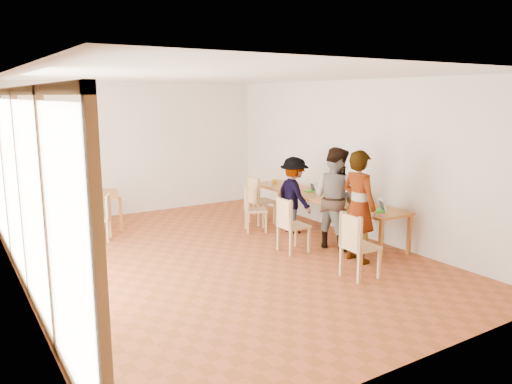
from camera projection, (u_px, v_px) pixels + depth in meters
ground at (220, 258)px, 8.40m from camera, size 8.00×8.00×0.00m
wall_back at (136, 149)px, 11.43m from camera, size 6.00×0.10×3.00m
wall_front at (415, 222)px, 4.79m from camera, size 6.00×0.10×3.00m
wall_right at (355, 158)px, 9.69m from camera, size 0.10×8.00×3.00m
window_wall at (20, 188)px, 6.56m from camera, size 0.10×8.00×3.00m
ceiling at (217, 75)px, 7.82m from camera, size 6.00×8.00×0.04m
communal_table at (321, 198)px, 9.89m from camera, size 0.80×4.00×0.75m
side_table at (95, 197)px, 10.12m from camera, size 0.90×0.90×0.75m
chair_near at (356, 239)px, 7.37m from camera, size 0.48×0.48×0.53m
chair_mid at (289, 219)px, 8.62m from camera, size 0.46×0.46×0.52m
chair_far at (251, 204)px, 10.01m from camera, size 0.56×0.56×0.48m
chair_empty at (257, 195)px, 10.55m from camera, size 0.48×0.48×0.54m
chair_spare at (103, 213)px, 9.35m from camera, size 0.54×0.54×0.47m
person_near at (359, 206)px, 8.11m from camera, size 0.47×0.69×1.85m
person_mid at (335, 198)px, 8.88m from camera, size 0.87×1.01×1.81m
person_far at (294, 195)px, 9.87m from camera, size 0.61×1.01×1.52m
laptop_near at (380, 208)px, 8.52m from camera, size 0.29×0.31×0.21m
laptop_mid at (353, 199)px, 9.32m from camera, size 0.26×0.27×0.19m
laptop_far at (311, 189)px, 10.29m from camera, size 0.24×0.26×0.19m
yellow_mug at (275, 181)px, 11.23m from camera, size 0.15×0.15×0.09m
green_bottle at (336, 196)px, 9.09m from camera, size 0.07×0.07×0.28m
clear_glass at (270, 184)px, 10.89m from camera, size 0.07×0.07×0.09m
condiment_cup at (332, 196)px, 9.70m from camera, size 0.08×0.08×0.06m
pink_phone at (381, 215)px, 8.20m from camera, size 0.05×0.10×0.01m
black_pouch at (348, 196)px, 9.64m from camera, size 0.16×0.26×0.09m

